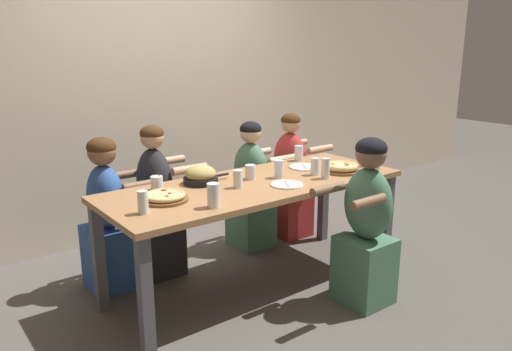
# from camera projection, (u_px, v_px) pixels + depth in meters

# --- Properties ---
(ground_plane) EXTENTS (18.00, 18.00, 0.00)m
(ground_plane) POSITION_uv_depth(u_px,v_px,m) (256.00, 285.00, 3.70)
(ground_plane) COLOR #514C47
(ground_plane) RESTS_ON ground
(restaurant_back_panel) EXTENTS (10.00, 0.06, 3.20)m
(restaurant_back_panel) POSITION_uv_depth(u_px,v_px,m) (153.00, 59.00, 4.46)
(restaurant_back_panel) COLOR beige
(restaurant_back_panel) RESTS_ON ground
(dining_table) EXTENTS (2.18, 0.82, 0.79)m
(dining_table) POSITION_uv_depth(u_px,v_px,m) (256.00, 194.00, 3.52)
(dining_table) COLOR #996B42
(dining_table) RESTS_ON ground
(pizza_board_main) EXTENTS (0.29, 0.29, 0.05)m
(pizza_board_main) POSITION_uv_depth(u_px,v_px,m) (165.00, 197.00, 3.08)
(pizza_board_main) COLOR brown
(pizza_board_main) RESTS_ON dining_table
(pizza_board_second) EXTENTS (0.28, 0.28, 0.06)m
(pizza_board_second) POSITION_uv_depth(u_px,v_px,m) (341.00, 168.00, 3.78)
(pizza_board_second) COLOR brown
(pizza_board_second) RESTS_ON dining_table
(skillet_bowl) EXTENTS (0.35, 0.24, 0.13)m
(skillet_bowl) POSITION_uv_depth(u_px,v_px,m) (201.00, 176.00, 3.45)
(skillet_bowl) COLOR black
(skillet_bowl) RESTS_ON dining_table
(empty_plate_a) EXTENTS (0.22, 0.22, 0.02)m
(empty_plate_a) POSITION_uv_depth(u_px,v_px,m) (287.00, 185.00, 3.42)
(empty_plate_a) COLOR white
(empty_plate_a) RESTS_ON dining_table
(empty_plate_b) EXTENTS (0.23, 0.23, 0.02)m
(empty_plate_b) POSITION_uv_depth(u_px,v_px,m) (304.00, 167.00, 3.90)
(empty_plate_b) COLOR white
(empty_plate_b) RESTS_ON dining_table
(cocktail_glass_blue) EXTENTS (0.08, 0.08, 0.12)m
(cocktail_glass_blue) POSITION_uv_depth(u_px,v_px,m) (157.00, 184.00, 3.30)
(cocktail_glass_blue) COLOR silver
(cocktail_glass_blue) RESTS_ON dining_table
(drinking_glass_a) EXTENTS (0.06, 0.06, 0.15)m
(drinking_glass_a) POSITION_uv_depth(u_px,v_px,m) (325.00, 170.00, 3.58)
(drinking_glass_a) COLOR silver
(drinking_glass_a) RESTS_ON dining_table
(drinking_glass_b) EXTENTS (0.07, 0.07, 0.13)m
(drinking_glass_b) POSITION_uv_depth(u_px,v_px,m) (299.00, 154.00, 4.13)
(drinking_glass_b) COLOR silver
(drinking_glass_b) RESTS_ON dining_table
(drinking_glass_c) EXTENTS (0.07, 0.07, 0.13)m
(drinking_glass_c) POSITION_uv_depth(u_px,v_px,m) (315.00, 167.00, 3.68)
(drinking_glass_c) COLOR silver
(drinking_glass_c) RESTS_ON dining_table
(drinking_glass_d) EXTENTS (0.07, 0.07, 0.13)m
(drinking_glass_d) POSITION_uv_depth(u_px,v_px,m) (279.00, 170.00, 3.60)
(drinking_glass_d) COLOR silver
(drinking_glass_d) RESTS_ON dining_table
(drinking_glass_e) EXTENTS (0.06, 0.06, 0.12)m
(drinking_glass_e) POSITION_uv_depth(u_px,v_px,m) (238.00, 180.00, 3.35)
(drinking_glass_e) COLOR silver
(drinking_glass_e) RESTS_ON dining_table
(drinking_glass_f) EXTENTS (0.06, 0.06, 0.14)m
(drinking_glass_f) POSITION_uv_depth(u_px,v_px,m) (143.00, 204.00, 2.84)
(drinking_glass_f) COLOR silver
(drinking_glass_f) RESTS_ON dining_table
(drinking_glass_g) EXTENTS (0.07, 0.07, 0.15)m
(drinking_glass_g) POSITION_uv_depth(u_px,v_px,m) (213.00, 195.00, 2.94)
(drinking_glass_g) COLOR silver
(drinking_glass_g) RESTS_ON dining_table
(drinking_glass_h) EXTENTS (0.08, 0.08, 0.11)m
(drinking_glass_h) POSITION_uv_depth(u_px,v_px,m) (250.00, 173.00, 3.57)
(drinking_glass_h) COLOR silver
(drinking_glass_h) RESTS_ON dining_table
(drinking_glass_i) EXTENTS (0.07, 0.07, 0.11)m
(drinking_glass_i) POSITION_uv_depth(u_px,v_px,m) (368.00, 160.00, 3.95)
(drinking_glass_i) COLOR silver
(drinking_glass_i) RESTS_ON dining_table
(drinking_glass_j) EXTENTS (0.06, 0.06, 0.10)m
(drinking_glass_j) POSITION_uv_depth(u_px,v_px,m) (376.00, 167.00, 3.76)
(drinking_glass_j) COLOR silver
(drinking_glass_j) RESTS_ON dining_table
(diner_far_midleft) EXTENTS (0.51, 0.40, 1.16)m
(diner_far_midleft) POSITION_uv_depth(u_px,v_px,m) (156.00, 209.00, 3.77)
(diner_far_midleft) COLOR #232328
(diner_far_midleft) RESTS_ON ground
(diner_far_right) EXTENTS (0.51, 0.40, 1.14)m
(diner_far_right) POSITION_uv_depth(u_px,v_px,m) (290.00, 181.00, 4.56)
(diner_far_right) COLOR #B22D2D
(diner_far_right) RESTS_ON ground
(diner_near_midright) EXTENTS (0.51, 0.40, 1.15)m
(diner_near_midright) POSITION_uv_depth(u_px,v_px,m) (366.00, 228.00, 3.34)
(diner_near_midright) COLOR #477556
(diner_near_midright) RESTS_ON ground
(diner_far_left) EXTENTS (0.51, 0.40, 1.12)m
(diner_far_left) POSITION_uv_depth(u_px,v_px,m) (108.00, 220.00, 3.55)
(diner_far_left) COLOR #2D5193
(diner_far_left) RESTS_ON ground
(diner_far_midright) EXTENTS (0.51, 0.40, 1.11)m
(diner_far_midright) POSITION_uv_depth(u_px,v_px,m) (251.00, 191.00, 4.31)
(diner_far_midright) COLOR #477556
(diner_far_midright) RESTS_ON ground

